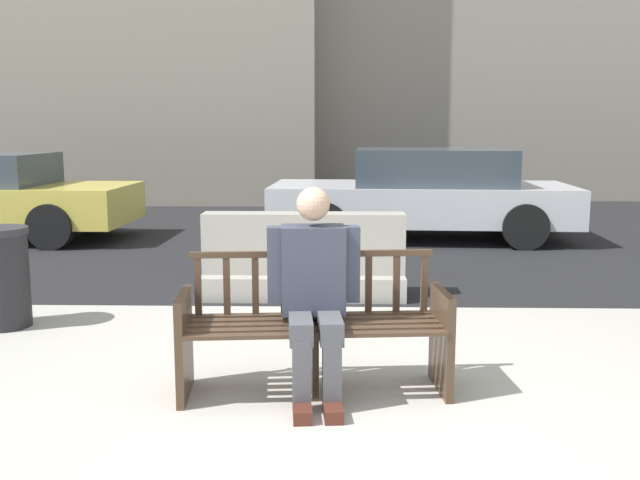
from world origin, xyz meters
TOP-DOWN VIEW (x-y plane):
  - ground_plane at (0.00, 0.00)m, footprint 200.00×200.00m
  - street_asphalt at (0.00, 8.70)m, footprint 120.00×12.00m
  - street_bench at (-0.25, 0.54)m, footprint 1.73×0.67m
  - seated_person at (-0.25, 0.48)m, footprint 0.59×0.75m
  - jersey_barrier_centre at (-0.44, 3.13)m, footprint 2.00×0.69m
  - car_sedan_mid at (1.20, 6.88)m, footprint 4.54×2.17m
  - trash_bin at (-2.94, 1.97)m, footprint 0.47×0.47m

SIDE VIEW (x-z plane):
  - ground_plane at x=0.00m, z-range 0.00..0.00m
  - street_asphalt at x=0.00m, z-range 0.00..0.01m
  - jersey_barrier_centre at x=-0.44m, z-range -0.08..0.76m
  - street_bench at x=-0.25m, z-range -0.04..0.84m
  - trash_bin at x=-2.94m, z-range 0.00..0.86m
  - car_sedan_mid at x=1.20m, z-range 0.01..1.36m
  - seated_person at x=-0.25m, z-range 0.03..1.35m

